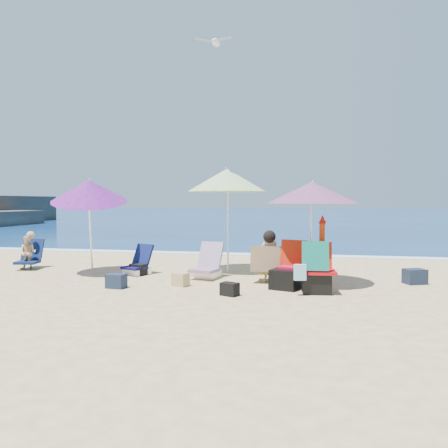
% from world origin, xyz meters
% --- Properties ---
extents(ground, '(120.00, 120.00, 0.00)m').
position_xyz_m(ground, '(0.00, 0.00, 0.00)').
color(ground, '#D8BC84').
rests_on(ground, ground).
extents(sea, '(120.00, 80.00, 0.12)m').
position_xyz_m(sea, '(0.00, 45.00, -0.05)').
color(sea, navy).
rests_on(sea, ground).
extents(foam, '(120.00, 0.50, 0.04)m').
position_xyz_m(foam, '(0.00, 5.10, 0.02)').
color(foam, white).
rests_on(foam, ground).
extents(umbrella_turquoise, '(2.13, 2.13, 1.92)m').
position_xyz_m(umbrella_turquoise, '(1.33, 1.02, 1.69)').
color(umbrella_turquoise, white).
rests_on(umbrella_turquoise, ground).
extents(umbrella_striped, '(1.94, 1.94, 2.27)m').
position_xyz_m(umbrella_striped, '(-0.46, 2.19, 1.98)').
color(umbrella_striped, silver).
rests_on(umbrella_striped, ground).
extents(umbrella_blue, '(2.03, 2.07, 2.14)m').
position_xyz_m(umbrella_blue, '(-3.23, 1.31, 1.75)').
color(umbrella_blue, white).
rests_on(umbrella_blue, ground).
extents(furled_umbrella, '(0.14, 0.14, 1.30)m').
position_xyz_m(furled_umbrella, '(1.51, 0.59, 0.71)').
color(furled_umbrella, '#A12D0B').
rests_on(furled_umbrella, ground).
extents(chair_navy, '(0.61, 0.71, 0.62)m').
position_xyz_m(chair_navy, '(-2.23, 1.48, 0.17)').
color(chair_navy, '#0D0B40').
rests_on(chair_navy, ground).
extents(chair_rainbow, '(0.65, 0.82, 0.70)m').
position_xyz_m(chair_rainbow, '(-0.73, 1.37, 0.19)').
color(chair_rainbow, '#EB5356').
rests_on(chair_rainbow, ground).
extents(camp_chair_left, '(0.73, 0.69, 0.84)m').
position_xyz_m(camp_chair_left, '(0.92, 0.55, 0.25)').
color(camp_chair_left, '#B60D2E').
rests_on(camp_chair_left, ground).
extents(camp_chair_right, '(0.70, 0.64, 0.89)m').
position_xyz_m(camp_chair_right, '(1.41, 0.25, 0.32)').
color(camp_chair_right, '#B80D13').
rests_on(camp_chair_right, ground).
extents(person_center, '(0.67, 0.57, 0.99)m').
position_xyz_m(person_center, '(0.56, 1.08, 0.48)').
color(person_center, tan).
rests_on(person_center, ground).
extents(person_left, '(0.58, 0.72, 0.85)m').
position_xyz_m(person_left, '(-4.91, 1.65, 0.39)').
color(person_left, tan).
rests_on(person_left, ground).
extents(bag_navy_a, '(0.34, 0.26, 0.25)m').
position_xyz_m(bag_navy_a, '(-2.05, 0.03, 0.12)').
color(bag_navy_a, '#1A253A').
rests_on(bag_navy_a, ground).
extents(bag_black_a, '(0.37, 0.32, 0.23)m').
position_xyz_m(bag_black_a, '(-2.19, 1.39, 0.12)').
color(bag_black_a, black).
rests_on(bag_black_a, ground).
extents(bag_tan, '(0.33, 0.29, 0.24)m').
position_xyz_m(bag_tan, '(-0.99, 0.42, 0.12)').
color(bag_tan, tan).
rests_on(bag_tan, ground).
extents(bag_navy_b, '(0.45, 0.40, 0.28)m').
position_xyz_m(bag_navy_b, '(3.22, 1.44, 0.14)').
color(bag_navy_b, '#172234').
rests_on(bag_navy_b, ground).
extents(bag_black_b, '(0.33, 0.29, 0.21)m').
position_xyz_m(bag_black_b, '(0.03, -0.21, 0.11)').
color(bag_black_b, black).
rests_on(bag_black_b, ground).
extents(seagull, '(0.74, 0.40, 0.13)m').
position_xyz_m(seagull, '(-0.59, 1.64, 4.72)').
color(seagull, white).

